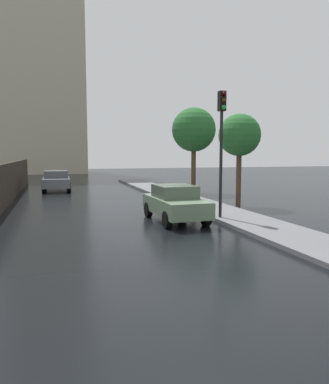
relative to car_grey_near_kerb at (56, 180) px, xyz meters
name	(u,v)px	position (x,y,z in m)	size (l,w,h in m)	color
ground	(183,316)	(1.79, -21.90, -0.75)	(120.00, 120.00, 0.00)	black
car_grey_near_kerb	(56,180)	(0.00, 0.00, 0.00)	(1.92, 4.01, 1.43)	slate
car_green_mid_road	(175,203)	(4.35, -13.70, -0.03)	(1.78, 3.86, 1.41)	slate
traffic_light	(222,132)	(6.09, -14.13, 2.72)	(0.26, 0.39, 4.87)	black
street_tree_mid	(194,130)	(8.87, -3.92, 3.43)	(2.92, 2.92, 5.68)	#4C3823
street_tree_far	(239,136)	(8.72, -10.60, 2.76)	(2.09, 2.09, 4.60)	#4C3823
distant_tower	(42,43)	(-1.16, 25.75, 16.35)	(11.35, 8.06, 34.20)	#B2A88E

